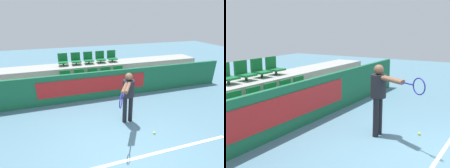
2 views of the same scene
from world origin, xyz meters
TOP-DOWN VIEW (x-y plane):
  - ground_plane at (0.00, 0.00)m, footprint 30.00×30.00m
  - court_baseline at (0.00, -0.13)m, footprint 5.55×0.08m
  - barrier_wall at (-0.00, 3.18)m, footprint 11.34×0.14m
  - bleacher_tier_front at (0.00, 3.77)m, footprint 10.94×1.02m
  - bleacher_tier_middle at (0.00, 4.79)m, footprint 10.94×1.02m
  - stadium_chair_0 at (-1.14, 3.89)m, footprint 0.42×0.42m
  - stadium_chair_1 at (-0.57, 3.89)m, footprint 0.42×0.42m
  - stadium_chair_2 at (0.00, 3.89)m, footprint 0.42×0.42m
  - stadium_chair_3 at (0.57, 3.89)m, footprint 0.42×0.42m
  - stadium_chair_4 at (1.14, 3.89)m, footprint 0.42×0.42m
  - stadium_chair_5 at (-1.14, 4.91)m, footprint 0.42×0.42m
  - stadium_chair_6 at (-0.57, 4.91)m, footprint 0.42×0.42m
  - stadium_chair_7 at (0.00, 4.91)m, footprint 0.42×0.42m
  - stadium_chair_8 at (0.57, 4.91)m, footprint 0.42×0.42m
  - stadium_chair_9 at (1.14, 4.91)m, footprint 0.42×0.42m
  - tennis_player at (0.49, 1.28)m, footprint 0.89×1.39m
  - tennis_ball at (1.02, 0.54)m, footprint 0.07×0.07m

SIDE VIEW (x-z plane):
  - ground_plane at x=0.00m, z-range 0.00..0.00m
  - court_baseline at x=0.00m, z-range 0.00..0.01m
  - tennis_ball at x=1.02m, z-range 0.00..0.07m
  - bleacher_tier_front at x=0.00m, z-range 0.00..0.49m
  - bleacher_tier_middle at x=0.00m, z-range 0.00..0.99m
  - barrier_wall at x=0.00m, z-range 0.00..1.11m
  - stadium_chair_0 at x=-1.14m, z-range 0.46..0.98m
  - stadium_chair_1 at x=-0.57m, z-range 0.46..0.98m
  - stadium_chair_2 at x=0.00m, z-range 0.46..0.98m
  - stadium_chair_3 at x=0.57m, z-range 0.46..0.98m
  - stadium_chair_4 at x=1.14m, z-range 0.46..0.98m
  - tennis_player at x=0.49m, z-range 0.20..1.80m
  - stadium_chair_5 at x=-1.14m, z-range 0.95..1.47m
  - stadium_chair_6 at x=-0.57m, z-range 0.95..1.47m
  - stadium_chair_7 at x=0.00m, z-range 0.95..1.47m
  - stadium_chair_8 at x=0.57m, z-range 0.95..1.47m
  - stadium_chair_9 at x=1.14m, z-range 0.95..1.47m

